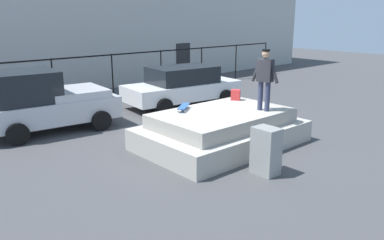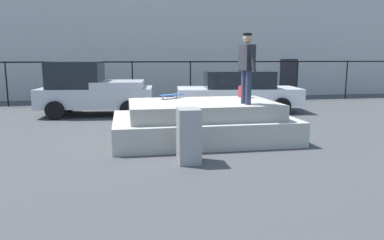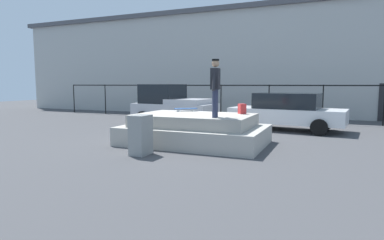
% 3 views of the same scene
% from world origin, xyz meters
% --- Properties ---
extents(ground_plane, '(60.00, 60.00, 0.00)m').
position_xyz_m(ground_plane, '(0.00, 0.00, 0.00)').
color(ground_plane, '#424244').
extents(concrete_ledge, '(4.55, 2.90, 0.98)m').
position_xyz_m(concrete_ledge, '(0.26, -0.47, 0.44)').
color(concrete_ledge, '#ADA89E').
rests_on(concrete_ledge, ground_plane).
extents(skateboarder, '(0.31, 0.84, 1.70)m').
position_xyz_m(skateboarder, '(1.21, -1.14, 1.96)').
color(skateboarder, '#2D334C').
rests_on(skateboarder, concrete_ledge).
extents(skateboard, '(0.76, 0.65, 0.12)m').
position_xyz_m(skateboard, '(-0.42, 0.38, 1.08)').
color(skateboard, '#264C8C').
rests_on(skateboard, concrete_ledge).
extents(backpack, '(0.32, 0.34, 0.33)m').
position_xyz_m(backpack, '(1.65, 0.30, 1.14)').
color(backpack, red).
rests_on(backpack, concrete_ledge).
extents(car_silver_pickup_near, '(4.20, 2.45, 1.95)m').
position_xyz_m(car_silver_pickup_near, '(-2.88, 4.19, 0.95)').
color(car_silver_pickup_near, '#B7B7BC').
rests_on(car_silver_pickup_near, ground_plane).
extents(car_white_sedan_mid, '(4.87, 2.55, 1.58)m').
position_xyz_m(car_white_sedan_mid, '(2.65, 4.06, 0.82)').
color(car_white_sedan_mid, white).
rests_on(car_white_sedan_mid, ground_plane).
extents(utility_box, '(0.45, 0.61, 1.11)m').
position_xyz_m(utility_box, '(-0.46, -2.58, 0.55)').
color(utility_box, gray).
rests_on(utility_box, ground_plane).
extents(fence_row, '(24.06, 0.06, 1.93)m').
position_xyz_m(fence_row, '(0.00, 7.27, 1.39)').
color(fence_row, black).
rests_on(fence_row, ground_plane).
extents(warehouse_building, '(36.62, 7.75, 6.76)m').
position_xyz_m(warehouse_building, '(0.00, 13.08, 3.39)').
color(warehouse_building, '#B2B2AD').
rests_on(warehouse_building, ground_plane).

